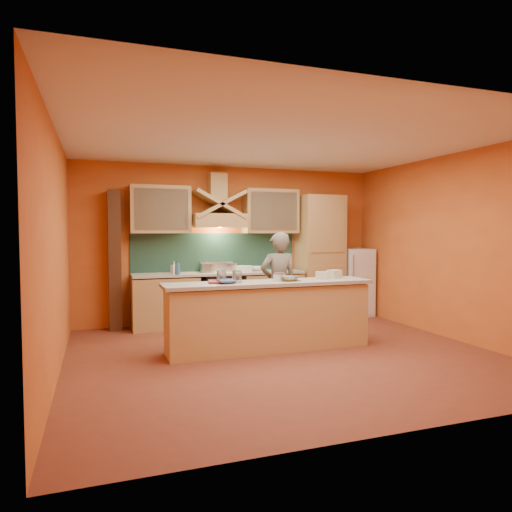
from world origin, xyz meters
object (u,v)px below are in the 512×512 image
object	(u,v)px
mixing_bowl	(288,279)
fridge	(354,282)
kitchen_scale	(279,278)
stove	(220,299)
person	(279,284)

from	to	relation	value
mixing_bowl	fridge	bearing A→B (deg)	41.02
kitchen_scale	mixing_bowl	world-z (taller)	kitchen_scale
stove	fridge	world-z (taller)	fridge
stove	fridge	bearing A→B (deg)	0.00
stove	fridge	xyz separation A→B (m)	(2.70, 0.00, 0.20)
person	mixing_bowl	distance (m)	0.79
stove	person	distance (m)	1.39
stove	kitchen_scale	xyz separation A→B (m)	(0.35, -1.91, 0.54)
fridge	person	world-z (taller)	person
kitchen_scale	mixing_bowl	size ratio (longest dim) A/B	0.44
person	fridge	bearing A→B (deg)	-145.58
fridge	mixing_bowl	world-z (taller)	fridge
person	mixing_bowl	bearing A→B (deg)	82.75
stove	fridge	size ratio (longest dim) A/B	0.69
kitchen_scale	person	bearing A→B (deg)	50.23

